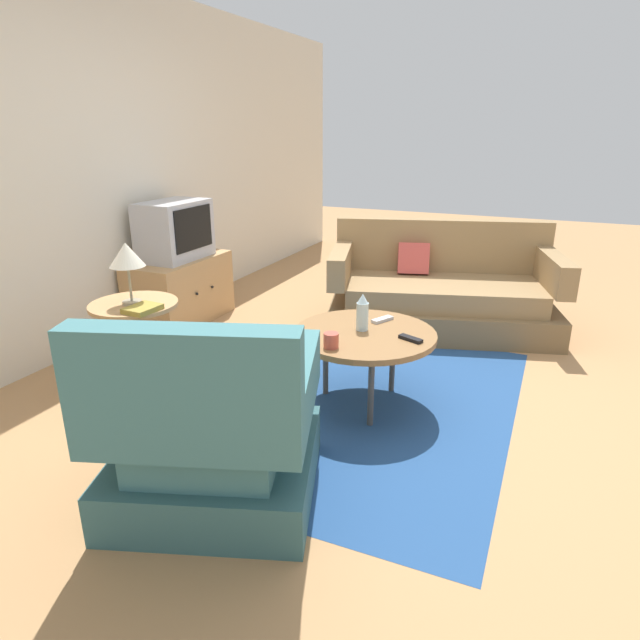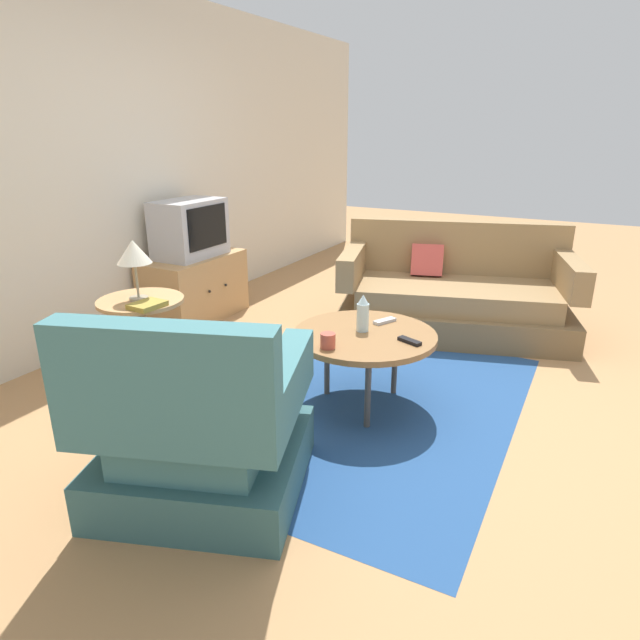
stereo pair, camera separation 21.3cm
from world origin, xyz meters
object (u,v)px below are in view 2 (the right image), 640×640
object	(u,v)px
television	(190,229)
tv_stand	(195,288)
couch	(454,297)
tv_remote_silver	(385,321)
vase	(362,314)
side_table	(143,322)
coffee_table	(365,338)
armchair	(199,433)
mug	(328,340)
table_lamp	(134,254)
tv_remote_dark	(410,341)
book	(147,305)

from	to	relation	value
television	tv_stand	bearing A→B (deg)	-90.00
couch	tv_remote_silver	bearing A→B (deg)	69.56
tv_stand	vase	bearing A→B (deg)	-112.08
side_table	tv_remote_silver	xyz separation A→B (m)	(0.59, -1.47, 0.06)
coffee_table	tv_stand	size ratio (longest dim) A/B	0.91
armchair	tv_stand	world-z (taller)	armchair
tv_stand	mug	bearing A→B (deg)	-120.72
couch	vase	xyz separation A→B (m)	(-1.55, 0.17, 0.30)
vase	mug	world-z (taller)	vase
armchair	vase	distance (m)	1.25
armchair	tv_stand	bearing A→B (deg)	111.18
table_lamp	television	bearing A→B (deg)	25.48
television	mug	size ratio (longest dim) A/B	4.72
tv_stand	tv_remote_dark	distance (m)	2.44
side_table	table_lamp	bearing A→B (deg)	-162.28
vase	book	world-z (taller)	vase
mug	tv_remote_dark	xyz separation A→B (m)	(0.28, -0.38, -0.03)
television	table_lamp	xyz separation A→B (m)	(-1.20, -0.57, 0.08)
mug	book	distance (m)	1.18
table_lamp	tv_remote_silver	xyz separation A→B (m)	(0.61, -1.46, -0.40)
mug	book	world-z (taller)	book
table_lamp	vase	bearing A→B (deg)	-73.74
armchair	coffee_table	world-z (taller)	armchair
table_lamp	mug	bearing A→B (deg)	-86.87
couch	television	distance (m)	2.33
mug	television	bearing A→B (deg)	59.36
tv_stand	tv_remote_dark	world-z (taller)	tv_stand
side_table	tv_stand	size ratio (longest dim) A/B	0.62
vase	couch	bearing A→B (deg)	-6.40
armchair	television	distance (m)	2.64
side_table	book	world-z (taller)	book
couch	tv_stand	xyz separation A→B (m)	(-0.76, 2.13, -0.01)
coffee_table	table_lamp	world-z (taller)	table_lamp
armchair	tv_stand	xyz separation A→B (m)	(1.98, 1.67, -0.04)
side_table	coffee_table	bearing A→B (deg)	-75.71
tv_stand	tv_remote_silver	distance (m)	2.12
armchair	table_lamp	size ratio (longest dim) A/B	2.89
television	book	world-z (taller)	television
table_lamp	vase	xyz separation A→B (m)	(0.41, -1.39, -0.30)
table_lamp	mug	size ratio (longest dim) A/B	2.99
armchair	side_table	size ratio (longest dim) A/B	1.93
table_lamp	tv_remote_dark	world-z (taller)	table_lamp
couch	book	distance (m)	2.51
tv_stand	table_lamp	world-z (taller)	table_lamp
tv_remote_dark	book	distance (m)	1.62
side_table	book	bearing A→B (deg)	-122.87
table_lamp	vase	world-z (taller)	table_lamp
coffee_table	side_table	xyz separation A→B (m)	(-0.36, 1.43, -0.02)
vase	book	distance (m)	1.33
armchair	coffee_table	distance (m)	1.21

